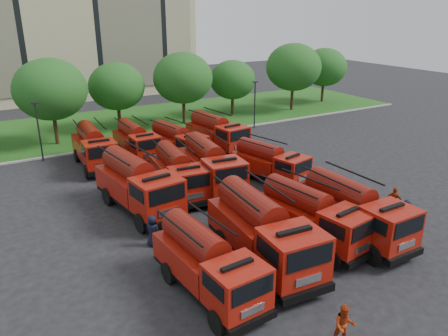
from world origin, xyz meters
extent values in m
plane|color=black|center=(0.00, 0.00, 0.00)|extent=(140.00, 140.00, 0.00)
cube|color=#204813|center=(0.00, 26.00, 0.06)|extent=(70.00, 16.00, 0.12)
cube|color=gray|center=(0.00, 17.90, 0.07)|extent=(70.00, 0.30, 0.14)
cube|color=tan|center=(2.00, 48.00, 12.50)|extent=(30.00, 14.00, 25.00)
cube|color=black|center=(2.00, 40.90, 12.50)|extent=(28.00, 0.15, 22.00)
cylinder|color=#382314|center=(-8.00, 21.50, 1.40)|extent=(0.36, 0.36, 2.80)
ellipsoid|color=#154B19|center=(-8.00, 21.50, 5.36)|extent=(6.72, 6.72, 5.71)
cylinder|color=#382314|center=(-1.00, 24.00, 1.22)|extent=(0.36, 0.36, 2.45)
ellipsoid|color=#154B19|center=(-1.00, 24.00, 4.69)|extent=(5.88, 5.88, 5.00)
cylinder|color=#382314|center=(6.00, 22.50, 1.36)|extent=(0.36, 0.36, 2.73)
ellipsoid|color=#154B19|center=(6.00, 22.50, 5.23)|extent=(6.55, 6.55, 5.57)
cylinder|color=#382314|center=(13.00, 23.50, 1.14)|extent=(0.36, 0.36, 2.27)
ellipsoid|color=#154B19|center=(13.00, 23.50, 4.36)|extent=(5.46, 5.46, 4.64)
cylinder|color=#382314|center=(21.00, 22.00, 1.43)|extent=(0.36, 0.36, 2.87)
ellipsoid|color=#154B19|center=(21.00, 22.00, 5.49)|extent=(6.89, 6.89, 5.85)
cylinder|color=#382314|center=(28.00, 24.00, 1.26)|extent=(0.36, 0.36, 2.52)
ellipsoid|color=#154B19|center=(28.00, 24.00, 4.82)|extent=(6.05, 6.05, 5.14)
cylinder|color=black|center=(-10.00, 17.20, 2.50)|extent=(0.14, 0.14, 5.00)
cube|color=black|center=(-10.00, 17.20, 5.05)|extent=(0.60, 0.25, 0.12)
cylinder|color=black|center=(12.00, 17.20, 2.50)|extent=(0.14, 0.14, 5.00)
cube|color=black|center=(12.00, 17.20, 5.05)|extent=(0.60, 0.25, 0.12)
cube|color=black|center=(-6.48, -6.38, 0.62)|extent=(2.67, 6.85, 0.29)
cube|color=black|center=(-6.24, -9.78, 0.58)|extent=(2.41, 0.41, 0.34)
cube|color=#8F0C02|center=(-6.32, -8.68, 1.70)|extent=(2.49, 2.27, 1.87)
cube|color=black|center=(-6.24, -9.75, 2.13)|extent=(2.01, 0.19, 0.81)
cube|color=#8F0C02|center=(-6.56, -5.33, 1.39)|extent=(2.65, 4.56, 1.25)
cylinder|color=#580D07|center=(-6.56, -5.33, 2.41)|extent=(1.72, 4.12, 1.44)
cylinder|color=black|center=(-7.41, -8.95, 0.53)|extent=(0.41, 1.08, 1.05)
cylinder|color=black|center=(-5.21, -8.79, 0.53)|extent=(0.41, 1.08, 1.05)
cylinder|color=black|center=(-7.71, -4.74, 0.53)|extent=(0.41, 1.08, 1.05)
cylinder|color=black|center=(-5.51, -4.58, 0.53)|extent=(0.41, 1.08, 1.05)
cube|color=black|center=(-2.86, -5.57, 0.72)|extent=(3.14, 7.97, 0.33)
cube|color=black|center=(-3.16, -9.51, 0.67)|extent=(2.80, 0.49, 0.39)
cube|color=#8F0C02|center=(-3.06, -8.23, 1.98)|extent=(2.91, 2.65, 2.17)
cube|color=black|center=(-3.15, -9.48, 2.48)|extent=(2.34, 0.23, 0.95)
cube|color=#8F0C02|center=(-2.77, -4.34, 1.62)|extent=(3.11, 5.32, 1.45)
cylinder|color=#580D07|center=(-2.77, -4.34, 2.80)|extent=(2.02, 4.79, 1.67)
cylinder|color=black|center=(-4.35, -8.36, 0.61)|extent=(0.48, 1.25, 1.23)
cylinder|color=black|center=(-1.80, -8.55, 0.61)|extent=(0.48, 1.25, 1.23)
cylinder|color=black|center=(-3.99, -3.47, 0.61)|extent=(0.48, 1.25, 1.23)
cylinder|color=black|center=(-1.43, -3.66, 0.61)|extent=(0.48, 1.25, 1.23)
cube|color=black|center=(0.72, -5.13, 0.64)|extent=(3.18, 7.11, 0.29)
cube|color=black|center=(1.20, -8.58, 0.59)|extent=(2.46, 0.58, 0.34)
cube|color=#8F0C02|center=(1.04, -7.46, 1.74)|extent=(2.68, 2.47, 1.91)
cube|color=black|center=(1.19, -8.55, 2.18)|extent=(2.05, 0.33, 0.83)
cube|color=#8F0C02|center=(0.57, -4.06, 1.42)|extent=(3.00, 4.80, 1.27)
cylinder|color=#580D07|center=(0.57, -4.06, 2.46)|extent=(2.03, 4.28, 1.47)
cylinder|color=black|center=(-0.05, -7.81, 0.54)|extent=(0.49, 1.12, 1.08)
cylinder|color=black|center=(2.19, -7.50, 0.54)|extent=(0.49, 1.12, 1.08)
cylinder|color=black|center=(-0.64, -3.54, 0.54)|extent=(0.49, 1.12, 1.08)
cylinder|color=black|center=(1.59, -3.22, 0.54)|extent=(0.49, 1.12, 1.08)
cube|color=black|center=(3.14, -5.94, 0.67)|extent=(2.45, 7.22, 0.31)
cube|color=black|center=(3.19, -9.58, 0.62)|extent=(2.57, 0.29, 0.36)
cube|color=#8F0C02|center=(3.17, -8.40, 1.82)|extent=(2.55, 2.29, 2.00)
cube|color=black|center=(3.19, -9.55, 2.29)|extent=(2.16, 0.08, 0.87)
cube|color=#8F0C02|center=(3.13, -4.81, 1.49)|extent=(2.58, 4.76, 1.34)
cylinder|color=#580D07|center=(3.13, -4.81, 2.58)|extent=(1.59, 4.33, 1.54)
cylinder|color=black|center=(1.99, -8.62, 0.57)|extent=(0.37, 1.13, 1.13)
cylinder|color=black|center=(4.35, -8.59, 0.57)|extent=(0.37, 1.13, 1.13)
cylinder|color=black|center=(1.94, -4.10, 0.57)|extent=(0.37, 1.13, 1.13)
cylinder|color=black|center=(4.30, -4.07, 0.57)|extent=(0.37, 1.13, 1.13)
cube|color=black|center=(-6.18, 3.69, 0.71)|extent=(3.45, 7.94, 0.33)
cube|color=black|center=(-5.70, -0.18, 0.66)|extent=(2.76, 0.61, 0.38)
cube|color=#8F0C02|center=(-5.86, 1.08, 1.95)|extent=(2.97, 2.73, 2.14)
cube|color=black|center=(-5.71, -0.14, 2.44)|extent=(2.29, 0.34, 0.93)
cube|color=#8F0C02|center=(-6.33, 4.89, 1.59)|extent=(3.29, 5.34, 1.43)
cylinder|color=#580D07|center=(-6.33, 4.89, 2.76)|extent=(2.20, 4.78, 1.65)
cylinder|color=black|center=(-7.08, 0.70, 0.60)|extent=(0.53, 1.25, 1.21)
cylinder|color=black|center=(-4.58, 1.01, 0.60)|extent=(0.53, 1.25, 1.21)
cylinder|color=black|center=(-7.68, 5.50, 0.60)|extent=(0.53, 1.25, 1.21)
cylinder|color=black|center=(-5.17, 5.81, 0.60)|extent=(0.53, 1.25, 1.21)
cube|color=black|center=(-2.83, 4.82, 0.63)|extent=(2.94, 6.98, 0.29)
cube|color=black|center=(-3.19, 1.40, 0.58)|extent=(2.43, 0.50, 0.34)
cube|color=#8F0C02|center=(-3.08, 2.51, 1.72)|extent=(2.59, 2.37, 1.89)
cube|color=black|center=(-3.19, 1.43, 2.16)|extent=(2.03, 0.26, 0.82)
cube|color=#8F0C02|center=(-2.72, 5.88, 1.41)|extent=(2.83, 4.68, 1.26)
cylinder|color=#580D07|center=(-2.72, 5.88, 2.43)|extent=(1.88, 4.20, 1.45)
cylinder|color=black|center=(-4.20, 2.44, 0.53)|extent=(0.45, 1.10, 1.07)
cylinder|color=black|center=(-1.99, 2.20, 0.53)|extent=(0.45, 1.10, 1.07)
cylinder|color=black|center=(-3.75, 6.68, 0.53)|extent=(0.45, 1.10, 1.07)
cylinder|color=black|center=(-1.54, 6.44, 0.53)|extent=(0.45, 1.10, 1.07)
cube|color=black|center=(-0.33, 4.60, 0.69)|extent=(3.25, 7.62, 0.32)
cube|color=black|center=(-0.76, 0.88, 0.63)|extent=(2.65, 0.56, 0.37)
cube|color=#8F0C02|center=(-0.62, 2.09, 1.87)|extent=(2.83, 2.60, 2.06)
cube|color=black|center=(-0.76, 0.91, 2.35)|extent=(2.21, 0.30, 0.90)
cube|color=#8F0C02|center=(-0.20, 5.76, 1.53)|extent=(3.12, 5.12, 1.37)
cylinder|color=#580D07|center=(-0.20, 5.76, 2.65)|extent=(2.08, 4.59, 1.58)
cylinder|color=black|center=(-1.85, 2.01, 0.58)|extent=(0.50, 1.20, 1.16)
cylinder|color=black|center=(0.56, 1.74, 0.58)|extent=(0.50, 1.20, 1.16)
cylinder|color=black|center=(-1.32, 6.63, 0.58)|extent=(0.50, 1.20, 1.16)
cylinder|color=black|center=(1.09, 6.35, 0.58)|extent=(0.50, 1.20, 1.16)
cube|color=black|center=(4.16, 3.56, 0.58)|extent=(3.48, 6.55, 0.27)
cube|color=black|center=(4.92, 0.49, 0.53)|extent=(2.22, 0.75, 0.31)
cube|color=#8F0C02|center=(4.67, 1.48, 1.58)|extent=(2.59, 2.43, 1.74)
cube|color=black|center=(4.91, 0.51, 1.98)|extent=(1.83, 0.49, 0.76)
cube|color=#8F0C02|center=(3.93, 4.51, 1.29)|extent=(3.10, 4.50, 1.16)
cylinder|color=#580D07|center=(3.93, 4.51, 2.24)|extent=(2.19, 3.95, 1.34)
cylinder|color=black|center=(3.72, 1.07, 0.49)|extent=(0.54, 1.03, 0.98)
cylinder|color=black|center=(5.71, 1.55, 0.49)|extent=(0.54, 1.03, 0.98)
cylinder|color=black|center=(2.79, 4.87, 0.49)|extent=(0.54, 1.03, 0.98)
cylinder|color=black|center=(4.78, 5.36, 0.49)|extent=(0.54, 1.03, 0.98)
cube|color=black|center=(-6.41, 13.65, 0.65)|extent=(2.62, 7.08, 0.30)
cube|color=black|center=(-6.58, 10.11, 0.60)|extent=(2.50, 0.37, 0.35)
cube|color=#8F0C02|center=(-6.53, 11.25, 1.77)|extent=(2.54, 2.31, 1.95)
cube|color=black|center=(-6.58, 10.14, 2.22)|extent=(2.10, 0.15, 0.85)
cube|color=#8F0C02|center=(-6.36, 14.74, 1.45)|extent=(2.66, 4.70, 1.30)
cylinder|color=#580D07|center=(-6.36, 14.74, 2.51)|extent=(1.69, 4.26, 1.50)
cylinder|color=black|center=(-7.68, 11.11, 0.55)|extent=(0.40, 1.11, 1.10)
cylinder|color=black|center=(-5.39, 11.00, 0.55)|extent=(0.40, 1.11, 1.10)
cylinder|color=black|center=(-7.48, 15.49, 0.55)|extent=(0.40, 1.11, 1.10)
cylinder|color=black|center=(-5.18, 15.39, 0.55)|extent=(0.40, 1.11, 1.10)
cube|color=black|center=(-2.64, 13.98, 0.60)|extent=(2.22, 6.45, 0.28)
cube|color=black|center=(-2.59, 10.73, 0.55)|extent=(2.30, 0.27, 0.32)
cube|color=#8F0C02|center=(-2.60, 11.78, 1.63)|extent=(2.28, 2.06, 1.79)
cube|color=black|center=(-2.59, 10.75, 2.04)|extent=(1.93, 0.08, 0.78)
cube|color=#8F0C02|center=(-2.66, 14.99, 1.33)|extent=(2.32, 4.26, 1.19)
cylinder|color=#580D07|center=(-2.66, 14.99, 2.30)|extent=(1.44, 3.87, 1.38)
cylinder|color=black|center=(-3.66, 11.58, 0.50)|extent=(0.34, 1.01, 1.01)
cylinder|color=black|center=(-1.55, 11.61, 0.50)|extent=(0.34, 1.01, 1.01)
cylinder|color=black|center=(-3.72, 15.61, 0.50)|extent=(0.34, 1.01, 1.01)
cylinder|color=black|center=(-1.62, 15.65, 0.50)|extent=(0.34, 1.01, 1.01)
cube|color=black|center=(0.37, 11.98, 0.59)|extent=(3.23, 6.64, 0.27)
cube|color=black|center=(0.96, 8.81, 0.55)|extent=(2.28, 0.64, 0.32)
cube|color=#8F0C02|center=(0.77, 9.83, 1.61)|extent=(2.56, 2.38, 1.77)
cube|color=black|center=(0.96, 8.83, 2.02)|extent=(1.89, 0.40, 0.77)
cube|color=#8F0C02|center=(0.18, 12.96, 1.32)|extent=(2.96, 4.52, 1.18)
cylinder|color=#580D07|center=(0.18, 12.96, 2.29)|extent=(2.05, 4.01, 1.36)
cylinder|color=black|center=(-0.22, 9.46, 0.50)|extent=(0.50, 1.04, 1.00)
cylinder|color=black|center=(1.83, 9.85, 0.50)|extent=(0.50, 1.04, 1.00)
cylinder|color=black|center=(-0.96, 13.40, 0.50)|extent=(0.50, 1.04, 1.00)
cylinder|color=black|center=(1.09, 13.78, 0.50)|extent=(0.50, 1.04, 1.00)
cube|color=black|center=(4.53, 12.38, 0.65)|extent=(3.10, 7.19, 0.30)
cube|color=black|center=(4.95, 8.88, 0.60)|extent=(2.50, 0.54, 0.35)
cube|color=#8F0C02|center=(4.81, 10.01, 1.77)|extent=(2.68, 2.46, 1.94)
cube|color=black|center=(4.95, 8.91, 2.21)|extent=(2.08, 0.30, 0.85)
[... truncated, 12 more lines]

